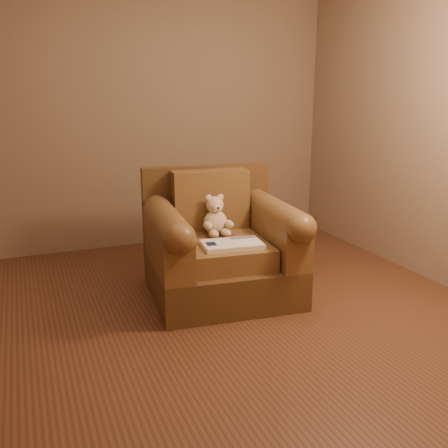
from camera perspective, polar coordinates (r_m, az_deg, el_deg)
name	(u,v)px	position (r m, az deg, el deg)	size (l,w,h in m)	color
floor	(216,317)	(3.69, -0.87, -10.53)	(4.00, 4.00, 0.00)	brown
room	(215,70)	(3.33, -0.99, 17.16)	(4.02, 4.02, 2.71)	#866C52
armchair	(220,248)	(3.98, -0.50, -2.71)	(1.19, 1.14, 0.98)	#54381C
teddy_bear	(216,219)	(4.00, -0.92, 0.56)	(0.24, 0.27, 0.33)	beige
guidebook	(232,244)	(3.70, 0.94, -2.35)	(0.47, 0.32, 0.04)	beige
side_table	(296,242)	(4.54, 8.18, -2.08)	(0.36, 0.36, 0.50)	gold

